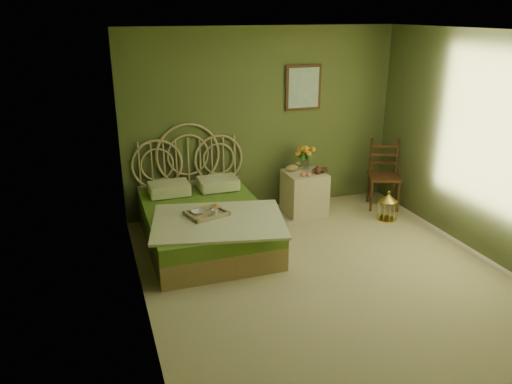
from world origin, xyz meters
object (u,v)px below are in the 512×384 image
object	(u,v)px
birdcage	(388,207)
bed	(205,221)
nightstand	(304,188)
chair	(382,170)

from	to	relation	value
birdcage	bed	bearing A→B (deg)	178.04
bed	nightstand	distance (m)	1.71
nightstand	birdcage	xyz separation A→B (m)	(0.99, -0.66, -0.18)
nightstand	chair	size ratio (longest dim) A/B	1.03
nightstand	bed	bearing A→B (deg)	-160.52
bed	birdcage	world-z (taller)	bed
nightstand	birdcage	distance (m)	1.20
bed	nightstand	bearing A→B (deg)	19.48
nightstand	chair	distance (m)	1.21
nightstand	chair	world-z (taller)	nightstand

